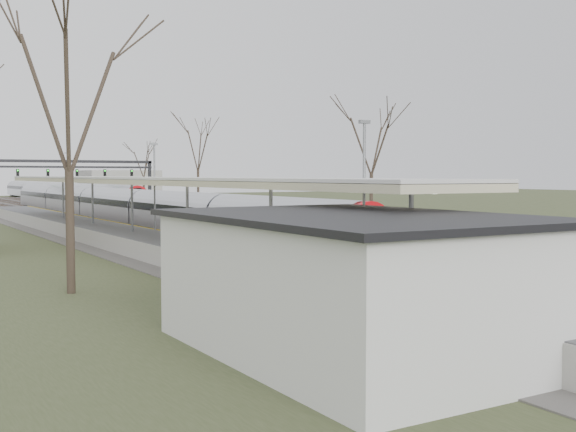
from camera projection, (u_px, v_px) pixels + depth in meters
name	position (u px, v px, depth m)	size (l,w,h in m)	color
track_bed	(157.00, 222.00, 63.71)	(24.00, 160.00, 0.22)	#474442
platform	(114.00, 236.00, 43.91)	(3.50, 69.00, 1.00)	#9E9B93
canopy	(138.00, 180.00, 39.85)	(4.10, 50.00, 3.11)	slate
station_building	(353.00, 288.00, 16.79)	(6.00, 9.00, 3.20)	silver
signal_gantry	(71.00, 169.00, 89.17)	(21.00, 0.59, 6.08)	black
tree_west_near	(68.00, 86.00, 24.97)	(5.00, 5.00, 10.30)	#2D231C
tree_east_far	(372.00, 138.00, 59.17)	(5.00, 5.00, 10.30)	#2D231C
train_near	(116.00, 206.00, 64.62)	(2.62, 75.21, 3.05)	#ACAEB7
train_far	(58.00, 192.00, 112.70)	(2.62, 75.21, 3.05)	#ACAEB7
passenger	(413.00, 262.00, 20.13)	(0.59, 0.38, 1.60)	#2D3D59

